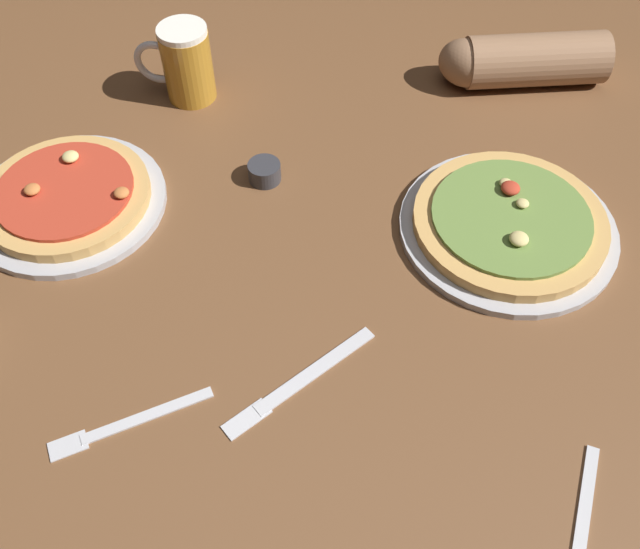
{
  "coord_description": "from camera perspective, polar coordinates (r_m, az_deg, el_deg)",
  "views": [
    {
      "loc": [
        0.28,
        -0.5,
        0.76
      ],
      "look_at": [
        0.0,
        0.0,
        0.02
      ],
      "focal_mm": 38.91,
      "sensor_mm": 36.0,
      "label": 1
    }
  ],
  "objects": [
    {
      "name": "ground_plane",
      "position": [
        0.96,
        0.0,
        -1.28
      ],
      "size": [
        2.4,
        2.4,
        0.03
      ],
      "primitive_type": "cube",
      "color": "brown"
    },
    {
      "name": "beer_mug_dark",
      "position": [
        1.22,
        -11.04,
        16.68
      ],
      "size": [
        0.13,
        0.08,
        0.13
      ],
      "color": "#B27A23",
      "rests_on": "ground_plane"
    },
    {
      "name": "ramekin_butter",
      "position": [
        1.08,
        -4.59,
        8.42
      ],
      "size": [
        0.05,
        0.05,
        0.03
      ],
      "primitive_type": "cylinder",
      "color": "#333338",
      "rests_on": "ground_plane"
    },
    {
      "name": "pizza_plate_far",
      "position": [
        1.03,
        15.28,
        4.04
      ],
      "size": [
        0.31,
        0.31,
        0.05
      ],
      "color": "#B2B2B7",
      "rests_on": "ground_plane"
    },
    {
      "name": "diner_arm",
      "position": [
        1.29,
        15.99,
        16.54
      ],
      "size": [
        0.27,
        0.21,
        0.09
      ],
      "color": "#936B4C",
      "rests_on": "ground_plane"
    },
    {
      "name": "pizza_plate_near",
      "position": [
        1.1,
        -20.05,
        5.96
      ],
      "size": [
        0.29,
        0.29,
        0.05
      ],
      "color": "#B2B2B7",
      "rests_on": "ground_plane"
    },
    {
      "name": "fork_left",
      "position": [
        0.83,
        20.58,
        -20.23
      ],
      "size": [
        0.05,
        0.23,
        0.01
      ],
      "color": "silver",
      "rests_on": "ground_plane"
    },
    {
      "name": "knife_right",
      "position": [
        0.86,
        -1.63,
        -8.71
      ],
      "size": [
        0.1,
        0.22,
        0.01
      ],
      "color": "silver",
      "rests_on": "ground_plane"
    },
    {
      "name": "fork_spare",
      "position": [
        0.87,
        -15.54,
        -11.65
      ],
      "size": [
        0.14,
        0.17,
        0.01
      ],
      "color": "silver",
      "rests_on": "ground_plane"
    }
  ]
}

